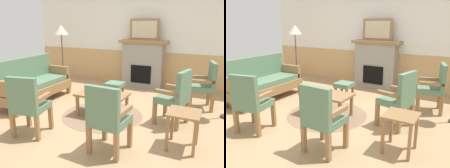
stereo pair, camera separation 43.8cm
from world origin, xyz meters
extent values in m
plane|color=tan|center=(0.00, 0.00, 0.00)|extent=(14.00, 14.00, 0.00)
cube|color=white|center=(0.00, 2.60, 1.35)|extent=(7.20, 0.12, 2.70)
cube|color=tan|center=(0.00, 2.53, 0.47)|extent=(7.20, 0.02, 0.95)
cube|color=gray|center=(0.00, 2.35, 0.60)|extent=(1.10, 0.36, 1.20)
cube|color=black|center=(0.00, 2.16, 0.38)|extent=(0.56, 0.02, 0.48)
cube|color=olive|center=(0.00, 2.35, 1.24)|extent=(1.30, 0.44, 0.08)
cube|color=olive|center=(0.00, 2.35, 1.56)|extent=(0.80, 0.03, 0.56)
cube|color=beige|center=(0.00, 2.33, 1.56)|extent=(0.68, 0.01, 0.44)
cube|color=olive|center=(-1.49, -0.76, 0.08)|extent=(0.08, 0.08, 0.16)
cube|color=olive|center=(-1.49, 0.92, 0.08)|extent=(0.08, 0.08, 0.16)
cube|color=olive|center=(-2.09, -0.76, 0.08)|extent=(0.08, 0.08, 0.16)
cube|color=olive|center=(-2.09, 0.92, 0.08)|extent=(0.08, 0.08, 0.16)
cube|color=olive|center=(-1.79, 0.08, 0.26)|extent=(0.70, 1.80, 0.20)
cube|color=#5B7F60|center=(-1.79, 0.08, 0.42)|extent=(0.60, 1.70, 0.12)
cube|color=#5B7F60|center=(-2.09, 0.08, 0.73)|extent=(0.10, 1.70, 0.50)
cube|color=olive|center=(-1.79, -0.77, 0.53)|extent=(0.60, 0.10, 0.30)
cube|color=olive|center=(-1.79, 0.93, 0.53)|extent=(0.60, 0.10, 0.30)
cube|color=olive|center=(-0.47, -0.21, 0.20)|extent=(0.05, 0.05, 0.40)
cube|color=olive|center=(0.37, -0.21, 0.20)|extent=(0.05, 0.05, 0.40)
cube|color=olive|center=(-0.47, 0.23, 0.20)|extent=(0.05, 0.05, 0.40)
cube|color=olive|center=(0.37, 0.23, 0.20)|extent=(0.05, 0.05, 0.40)
cube|color=olive|center=(-0.05, 0.01, 0.42)|extent=(0.96, 0.56, 0.04)
cylinder|color=#896B51|center=(-0.05, 0.01, 0.00)|extent=(1.55, 1.55, 0.01)
cube|color=black|center=(-0.11, -0.01, 0.46)|extent=(0.23, 0.22, 0.03)
cube|color=olive|center=(-0.45, 0.99, 0.13)|extent=(0.05, 0.05, 0.26)
cube|color=olive|center=(-0.15, 0.99, 0.13)|extent=(0.05, 0.05, 0.26)
cube|color=olive|center=(-0.45, 1.29, 0.13)|extent=(0.05, 0.05, 0.26)
cube|color=olive|center=(-0.15, 1.29, 0.13)|extent=(0.05, 0.05, 0.26)
cube|color=#5B7F60|center=(-0.30, 1.14, 0.31)|extent=(0.40, 0.40, 0.10)
cube|color=olive|center=(0.97, 0.05, 0.20)|extent=(0.07, 0.07, 0.40)
cube|color=olive|center=(1.07, 0.46, 0.20)|extent=(0.07, 0.07, 0.40)
cube|color=olive|center=(1.38, -0.04, 0.20)|extent=(0.07, 0.07, 0.40)
cube|color=olive|center=(1.48, 0.36, 0.20)|extent=(0.07, 0.07, 0.40)
cube|color=#5B7F60|center=(1.22, 0.21, 0.45)|extent=(0.58, 0.58, 0.10)
cube|color=#5B7F60|center=(1.42, 0.16, 0.74)|extent=(0.19, 0.49, 0.48)
cube|color=olive|center=(1.18, 0.01, 0.62)|extent=(0.44, 0.17, 0.06)
cube|color=olive|center=(1.27, 0.41, 0.62)|extent=(0.44, 0.17, 0.06)
cube|color=olive|center=(1.45, 0.99, 0.20)|extent=(0.07, 0.07, 0.40)
cube|color=olive|center=(1.36, 1.40, 0.20)|extent=(0.07, 0.07, 0.40)
cube|color=olive|center=(1.86, 1.09, 0.20)|extent=(0.07, 0.07, 0.40)
cube|color=olive|center=(1.76, 1.50, 0.20)|extent=(0.07, 0.07, 0.40)
cube|color=#5B7F60|center=(1.61, 1.24, 0.45)|extent=(0.58, 0.58, 0.10)
cube|color=#5B7F60|center=(1.80, 1.29, 0.74)|extent=(0.19, 0.49, 0.48)
cube|color=olive|center=(1.65, 1.04, 0.62)|extent=(0.44, 0.17, 0.06)
cube|color=olive|center=(1.56, 1.44, 0.62)|extent=(0.44, 0.17, 0.06)
cube|color=olive|center=(-0.97, -0.97, 0.20)|extent=(0.07, 0.07, 0.40)
cube|color=olive|center=(-0.56, -0.88, 0.20)|extent=(0.07, 0.07, 0.40)
cube|color=olive|center=(-0.88, -1.38, 0.20)|extent=(0.07, 0.07, 0.40)
cube|color=olive|center=(-0.47, -1.29, 0.20)|extent=(0.07, 0.07, 0.40)
cube|color=#5B7F60|center=(-0.72, -1.13, 0.45)|extent=(0.57, 0.57, 0.10)
cube|color=#5B7F60|center=(-0.68, -1.33, 0.74)|extent=(0.49, 0.18, 0.48)
cube|color=olive|center=(-0.92, -1.17, 0.62)|extent=(0.16, 0.44, 0.06)
cube|color=olive|center=(-0.52, -1.09, 0.62)|extent=(0.16, 0.44, 0.06)
cube|color=olive|center=(0.44, -0.84, 0.20)|extent=(0.06, 0.06, 0.40)
cube|color=olive|center=(0.86, -0.86, 0.20)|extent=(0.06, 0.06, 0.40)
cube|color=olive|center=(0.42, -1.26, 0.20)|extent=(0.06, 0.06, 0.40)
cube|color=olive|center=(0.84, -1.28, 0.20)|extent=(0.06, 0.06, 0.40)
cube|color=#5B7F60|center=(0.64, -1.06, 0.45)|extent=(0.51, 0.51, 0.10)
cube|color=#5B7F60|center=(0.63, -1.26, 0.74)|extent=(0.48, 0.11, 0.48)
cube|color=olive|center=(0.43, -1.05, 0.62)|extent=(0.09, 0.44, 0.06)
cube|color=olive|center=(0.84, -1.07, 0.62)|extent=(0.09, 0.44, 0.06)
cube|color=olive|center=(1.36, -0.38, 0.26)|extent=(0.04, 0.04, 0.52)
cube|color=olive|center=(1.72, -0.38, 0.26)|extent=(0.04, 0.04, 0.52)
cube|color=olive|center=(1.36, -0.74, 0.26)|extent=(0.04, 0.04, 0.52)
cube|color=olive|center=(1.72, -0.74, 0.26)|extent=(0.04, 0.04, 0.52)
cube|color=olive|center=(1.54, -0.56, 0.54)|extent=(0.44, 0.44, 0.03)
cylinder|color=#332D28|center=(-2.01, 1.42, 0.01)|extent=(0.24, 0.24, 0.03)
cylinder|color=#4C473D|center=(-2.01, 1.42, 0.73)|extent=(0.03, 0.03, 1.40)
cone|color=beige|center=(-2.01, 1.42, 1.55)|extent=(0.36, 0.36, 0.25)
camera|label=1|loc=(1.92, -3.69, 1.76)|focal=37.05mm
camera|label=2|loc=(2.30, -3.49, 1.76)|focal=37.05mm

